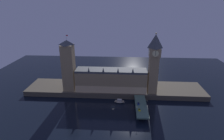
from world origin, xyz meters
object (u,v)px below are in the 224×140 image
(clock_tower, at_px, (154,62))
(victoria_tower, at_px, (68,66))
(pedestrian_mid_walk, at_px, (146,104))
(car_northbound_lead, at_px, (138,103))
(boat_upstream, at_px, (119,101))
(car_northbound_trail, at_px, (139,110))
(street_lamp_near, at_px, (137,109))
(pedestrian_far_rail, at_px, (136,99))
(street_lamp_mid, at_px, (147,102))

(clock_tower, height_order, victoria_tower, clock_tower)
(pedestrian_mid_walk, bearing_deg, clock_tower, 71.92)
(pedestrian_mid_walk, bearing_deg, car_northbound_lead, 174.57)
(victoria_tower, distance_m, pedestrian_mid_walk, 99.42)
(pedestrian_mid_walk, distance_m, boat_upstream, 31.34)
(victoria_tower, bearing_deg, car_northbound_trail, -27.90)
(street_lamp_near, bearing_deg, clock_tower, 66.04)
(street_lamp_near, bearing_deg, pedestrian_far_rail, 89.10)
(pedestrian_mid_walk, distance_m, street_lamp_near, 20.03)
(clock_tower, height_order, boat_upstream, clock_tower)
(clock_tower, relative_size, pedestrian_far_rail, 38.47)
(victoria_tower, bearing_deg, pedestrian_mid_walk, -19.47)
(street_lamp_mid, bearing_deg, street_lamp_near, -127.39)
(victoria_tower, xyz_separation_m, pedestrian_mid_walk, (89.40, -31.60, -29.89))
(pedestrian_far_rail, height_order, street_lamp_near, street_lamp_near)
(pedestrian_mid_walk, xyz_separation_m, pedestrian_far_rail, (-10.45, 8.95, 0.05))
(victoria_tower, xyz_separation_m, car_northbound_lead, (81.56, -30.85, -30.14))
(victoria_tower, bearing_deg, street_lamp_near, -31.46)
(clock_tower, distance_m, car_northbound_lead, 50.14)
(car_northbound_lead, xyz_separation_m, boat_upstream, (-20.31, 11.99, -5.04))
(boat_upstream, bearing_deg, street_lamp_near, -59.36)
(street_lamp_near, distance_m, boat_upstream, 35.05)
(car_northbound_trail, xyz_separation_m, street_lamp_mid, (8.24, 9.84, 3.23))
(boat_upstream, bearing_deg, clock_tower, 24.43)
(victoria_tower, relative_size, car_northbound_trail, 15.91)
(pedestrian_far_rail, bearing_deg, pedestrian_mid_walk, -40.58)
(car_northbound_lead, height_order, pedestrian_mid_walk, pedestrian_mid_walk)
(car_northbound_trail, distance_m, pedestrian_far_rail, 20.71)
(car_northbound_lead, height_order, pedestrian_far_rail, pedestrian_far_rail)
(car_northbound_lead, relative_size, pedestrian_mid_walk, 2.73)
(boat_upstream, bearing_deg, victoria_tower, 162.88)
(street_lamp_near, height_order, boat_upstream, street_lamp_near)
(pedestrian_far_rail, bearing_deg, clock_tower, 46.08)
(street_lamp_near, xyz_separation_m, street_lamp_mid, (11.25, 14.72, -0.48))
(clock_tower, bearing_deg, street_lamp_near, -113.96)
(car_northbound_lead, relative_size, car_northbound_trail, 1.13)
(boat_upstream, bearing_deg, car_northbound_trail, -50.14)
(street_lamp_near, bearing_deg, victoria_tower, 148.54)
(car_northbound_lead, bearing_deg, pedestrian_mid_walk, -5.43)
(victoria_tower, relative_size, boat_upstream, 5.62)
(clock_tower, bearing_deg, victoria_tower, 179.05)
(car_northbound_trail, bearing_deg, street_lamp_mid, 50.07)
(clock_tower, distance_m, boat_upstream, 59.00)
(victoria_tower, xyz_separation_m, pedestrian_far_rail, (78.95, -22.65, -29.83))
(clock_tower, xyz_separation_m, pedestrian_far_rail, (-20.23, -21.01, -36.44))
(car_northbound_lead, bearing_deg, boat_upstream, 149.45)
(pedestrian_far_rail, distance_m, street_lamp_mid, 15.52)
(street_lamp_near, relative_size, boat_upstream, 0.59)
(car_northbound_lead, distance_m, street_lamp_near, 17.87)
(pedestrian_far_rail, height_order, boat_upstream, pedestrian_far_rail)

